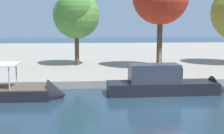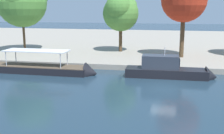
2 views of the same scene
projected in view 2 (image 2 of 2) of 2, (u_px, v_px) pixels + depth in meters
The scene contains 7 objects.
ground_plane at pixel (164, 87), 28.12m from camera, with size 220.00×220.00×0.00m, color #1E3342.
dock_promenade at pixel (167, 42), 60.73m from camera, with size 120.00×55.00×0.67m, color gray.
tour_boat_1 at pixel (46, 70), 33.99m from camera, with size 13.74×2.87×3.75m.
motor_yacht_2 at pixel (170, 72), 31.86m from camera, with size 10.10×2.59×4.33m.
mooring_bollard_0 at pixel (174, 63), 34.47m from camera, with size 0.28×0.28×0.73m.
tree_0 at pixel (23, 0), 44.47m from camera, with size 7.84×7.95×12.00m.
tree_2 at pixel (121, 11), 44.55m from camera, with size 5.70×6.23×9.06m.
Camera 2 is at (0.13, -27.58, 7.83)m, focal length 45.24 mm.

